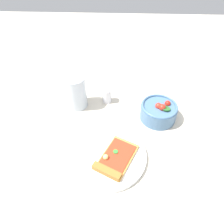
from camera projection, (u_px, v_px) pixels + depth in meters
The scene contains 6 objects.
ground_plane at pixel (118, 141), 0.67m from camera, with size 2.40×2.40×0.00m, color beige.
plate at pixel (108, 155), 0.62m from camera, with size 0.24×0.24×0.01m, color white.
pizza_slice_main at pixel (114, 159), 0.60m from camera, with size 0.13×0.16×0.02m.
salad_bowl at pixel (159, 111), 0.73m from camera, with size 0.13×0.13×0.07m.
soda_glass at pixel (76, 93), 0.76m from camera, with size 0.08×0.08×0.13m.
pepper_shaker at pixel (107, 95), 0.79m from camera, with size 0.03×0.03×0.07m.
Camera 1 is at (-0.00, -0.42, 0.54)m, focal length 32.96 mm.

